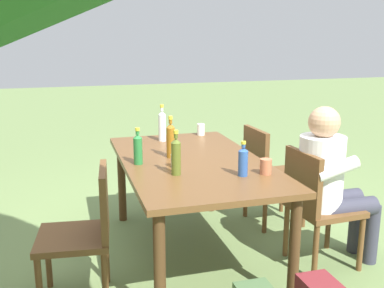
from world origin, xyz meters
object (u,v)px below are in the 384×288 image
(person_in_white_shirt, at_px, (330,178))
(bottle_green, at_px, (138,149))
(cup_terracotta, at_px, (266,167))
(chair_near_right, at_px, (267,171))
(chair_near_left, at_px, (315,202))
(bottle_amber, at_px, (171,140))
(cup_white, at_px, (201,129))
(bottle_blue, at_px, (243,161))
(bottle_olive, at_px, (176,156))
(cup_glass, at_px, (175,161))
(chair_far_left, at_px, (86,228))
(bottle_clear, at_px, (162,125))
(dining_table, at_px, (192,170))

(person_in_white_shirt, xyz_separation_m, bottle_green, (0.40, 1.31, 0.21))
(bottle_green, height_order, cup_terracotta, bottle_green)
(cup_terracotta, bearing_deg, chair_near_right, -26.44)
(chair_near_left, xyz_separation_m, bottle_green, (0.41, 1.20, 0.38))
(person_in_white_shirt, height_order, bottle_amber, person_in_white_shirt)
(cup_terracotta, bearing_deg, cup_white, 2.80)
(person_in_white_shirt, bearing_deg, chair_near_left, 92.68)
(bottle_green, height_order, bottle_amber, bottle_amber)
(chair_near_left, bearing_deg, bottle_green, 71.33)
(chair_near_right, xyz_separation_m, bottle_blue, (-0.86, 0.59, 0.37))
(bottle_olive, bearing_deg, bottle_amber, -8.87)
(chair_near_left, relative_size, bottle_green, 3.29)
(bottle_blue, height_order, bottle_amber, bottle_amber)
(cup_glass, bearing_deg, bottle_green, 58.06)
(bottle_amber, bearing_deg, person_in_white_shirt, -116.22)
(chair_near_right, height_order, person_in_white_shirt, person_in_white_shirt)
(chair_near_right, relative_size, cup_glass, 9.40)
(cup_white, relative_size, cup_terracotta, 1.01)
(chair_far_left, height_order, bottle_clear, bottle_clear)
(person_in_white_shirt, relative_size, cup_glass, 12.74)
(chair_near_left, xyz_separation_m, chair_near_right, (0.80, 0.00, 0.00))
(chair_near_left, distance_m, bottle_blue, 0.70)
(dining_table, height_order, chair_near_left, chair_near_left)
(chair_near_right, distance_m, bottle_olive, 1.30)
(chair_near_left, bearing_deg, cup_glass, 75.01)
(chair_near_left, relative_size, cup_terracotta, 8.47)
(person_in_white_shirt, relative_size, bottle_blue, 5.06)
(chair_far_left, height_order, cup_terracotta, chair_far_left)
(bottle_green, distance_m, bottle_olive, 0.38)
(dining_table, height_order, bottle_clear, bottle_clear)
(bottle_olive, relative_size, cup_glass, 3.25)
(cup_glass, bearing_deg, bottle_clear, -5.91)
(cup_terracotta, distance_m, cup_glass, 0.62)
(chair_near_left, relative_size, chair_near_right, 1.00)
(chair_near_right, bearing_deg, chair_far_left, 116.66)
(bottle_green, bearing_deg, dining_table, -90.03)
(dining_table, xyz_separation_m, person_in_white_shirt, (-0.40, -0.91, -0.02))
(bottle_green, bearing_deg, cup_glass, -121.94)
(chair_near_left, bearing_deg, bottle_amber, 60.95)
(dining_table, bearing_deg, chair_near_right, -63.70)
(person_in_white_shirt, relative_size, bottle_green, 4.47)
(chair_near_right, bearing_deg, dining_table, 116.30)
(chair_far_left, distance_m, bottle_clear, 1.35)
(bottle_olive, bearing_deg, cup_white, -24.81)
(dining_table, distance_m, bottle_green, 0.44)
(chair_far_left, bearing_deg, bottle_amber, -52.01)
(chair_far_left, xyz_separation_m, person_in_white_shirt, (0.01, -1.72, 0.17))
(cup_white, height_order, cup_terracotta, same)
(chair_far_left, relative_size, cup_glass, 9.40)
(bottle_clear, xyz_separation_m, bottle_amber, (-0.54, 0.05, -0.00))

